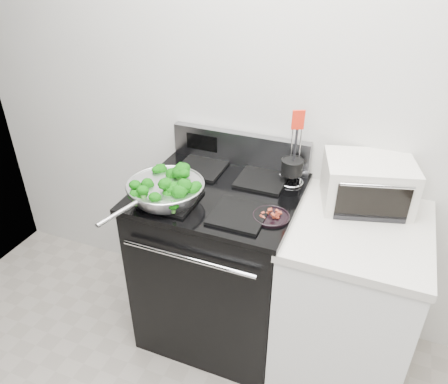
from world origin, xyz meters
The scene contains 8 objects.
back_wall centered at (0.00, 1.75, 1.35)m, with size 4.00×0.02×2.70m, color silver.
gas_range centered at (-0.30, 1.41, 0.49)m, with size 0.79×0.69×1.13m.
counter centered at (0.39, 1.41, 0.46)m, with size 0.62×0.68×0.92m.
skillet centered at (-0.49, 1.23, 1.01)m, with size 0.37×0.57×0.08m.
broccoli_pile centered at (-0.49, 1.24, 1.03)m, with size 0.29×0.29×0.10m, color #043004, non-canonical shape.
bacon_plate centered at (0.01, 1.28, 0.97)m, with size 0.17×0.17×0.04m.
utensil_holder centered at (0.01, 1.62, 1.02)m, with size 0.13×0.13×0.39m.
toaster_oven centered at (0.37, 1.60, 1.03)m, with size 0.46×0.39×0.23m.
Camera 1 is at (0.41, -0.28, 2.06)m, focal length 35.00 mm.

